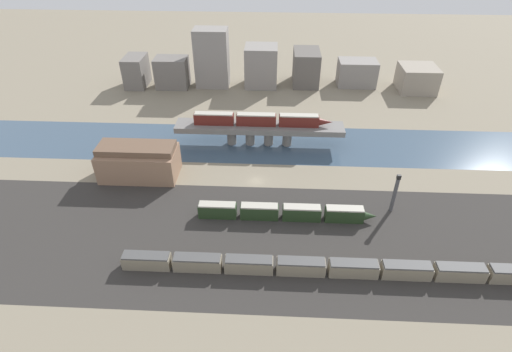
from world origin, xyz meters
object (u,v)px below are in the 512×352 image
(train_on_bridge, at_px, (261,120))
(train_yard_mid, at_px, (284,212))
(train_yard_near, at_px, (333,268))
(warehouse_building, at_px, (139,161))
(signal_tower, at_px, (395,194))

(train_on_bridge, distance_m, train_yard_mid, 38.28)
(train_yard_near, height_order, train_yard_mid, train_yard_mid)
(train_yard_mid, relative_size, warehouse_building, 2.05)
(train_yard_near, xyz_separation_m, train_yard_mid, (-10.39, 17.67, 0.20))
(train_yard_mid, bearing_deg, warehouse_building, 157.72)
(warehouse_building, relative_size, signal_tower, 1.95)
(train_yard_mid, bearing_deg, signal_tower, 9.13)
(train_yard_mid, distance_m, warehouse_building, 45.55)
(train_on_bridge, distance_m, signal_tower, 48.23)
(train_on_bridge, height_order, train_yard_near, train_on_bridge)
(train_on_bridge, bearing_deg, signal_tower, -42.27)
(train_yard_near, xyz_separation_m, warehouse_building, (-52.46, 34.91, 3.07))
(train_yard_near, bearing_deg, signal_tower, 51.54)
(train_on_bridge, xyz_separation_m, signal_tower, (35.59, -32.36, -3.48))
(train_on_bridge, distance_m, train_yard_near, 57.87)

